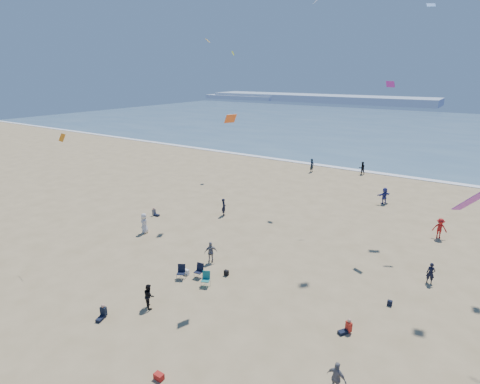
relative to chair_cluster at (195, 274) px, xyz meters
The scene contains 13 objects.
ground 8.88m from the chair_cluster, 76.33° to the right, with size 220.00×220.00×0.00m, color tan.
ocean 86.42m from the chair_cluster, 88.61° to the left, with size 220.00×100.00×0.06m, color #476B84.
surf_line 36.45m from the chair_cluster, 86.71° to the left, with size 220.00×1.20×0.08m, color white.
headland_far 171.47m from the chair_cluster, 109.74° to the left, with size 110.00×20.00×3.20m, color #7A8EA8.
headland_near 184.51m from the chair_cluster, 122.05° to the left, with size 40.00×14.00×2.00m, color #7A8EA8.
standing_flyers 14.16m from the chair_cluster, 68.61° to the left, with size 29.79×47.26×1.93m.
seated_group 5.75m from the chair_cluster, 66.57° to the right, with size 22.74×22.57×0.84m.
chair_cluster is the anchor object (origin of this frame).
white_tote 1.10m from the chair_cluster, 163.40° to the left, with size 0.35×0.20×0.40m, color white.
black_backpack 2.26m from the chair_cluster, 52.47° to the left, with size 0.30×0.22×0.38m, color black.
cooler 8.66m from the chair_cluster, 61.08° to the right, with size 0.45×0.30×0.30m, color #A91D18.
navy_bag 12.57m from the chair_cluster, 20.40° to the left, with size 0.28×0.18×0.34m, color black.
kites_aloft 18.55m from the chair_cluster, 18.73° to the left, with size 37.52×40.53×29.69m.
Camera 1 is at (12.91, -8.49, 13.60)m, focal length 28.00 mm.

